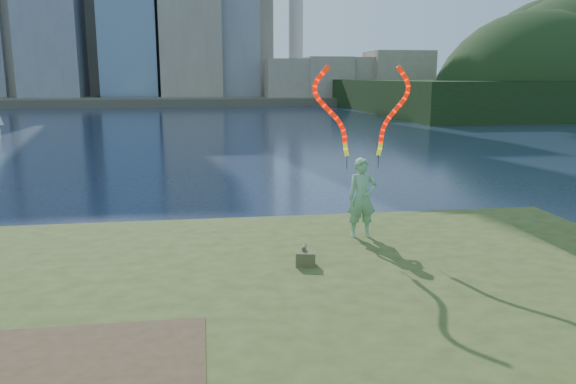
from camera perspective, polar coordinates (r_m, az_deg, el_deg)
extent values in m
plane|color=#17233B|center=(10.80, -5.08, -12.67)|extent=(320.00, 320.00, 0.00)
cube|color=#364518|center=(8.51, -3.96, -18.64)|extent=(20.00, 18.00, 0.30)
cube|color=#364518|center=(8.65, -4.16, -16.21)|extent=(17.00, 15.00, 0.30)
cube|color=#364518|center=(8.71, -4.29, -14.15)|extent=(14.00, 12.00, 0.30)
cube|color=#47331E|center=(7.73, -20.83, -17.14)|extent=(3.20, 3.00, 0.02)
cube|color=#4C4738|center=(104.90, -8.46, 9.42)|extent=(320.00, 40.00, 1.20)
imported|color=#1A7A25|center=(12.93, 7.53, -0.60)|extent=(0.68, 0.45, 1.83)
cylinder|color=black|center=(12.81, 6.00, 3.05)|extent=(0.02, 0.02, 0.30)
cylinder|color=black|center=(13.00, 9.15, 3.09)|extent=(0.02, 0.02, 0.30)
cube|color=#4F502B|center=(11.07, 1.81, -6.80)|extent=(0.42, 0.33, 0.27)
cylinder|color=#4F502B|center=(11.18, 1.64, -5.64)|extent=(0.14, 0.27, 0.09)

